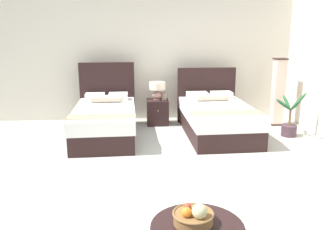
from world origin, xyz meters
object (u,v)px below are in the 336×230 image
vase (164,96)px  potted_palm (289,124)px  nightstand (158,112)px  bed_near_window (105,120)px  bed_near_corner (217,118)px  table_lamp (157,89)px  floor_lamp_corner (278,92)px  fruit_bowl (194,216)px

vase → potted_palm: size_ratio=0.18×
nightstand → bed_near_window: bearing=-141.2°
bed_near_window → bed_near_corner: (2.12, -0.01, -0.01)m
bed_near_corner → bed_near_window: bearing=179.9°
vase → nightstand: bearing=163.6°
table_lamp → floor_lamp_corner: bearing=-5.7°
bed_near_corner → potted_palm: (1.35, -0.23, -0.08)m
table_lamp → floor_lamp_corner: size_ratio=0.27×
bed_near_corner → table_lamp: bearing=142.3°
vase → bed_near_window: bearing=-146.0°
vase → floor_lamp_corner: bearing=-4.6°
table_lamp → bed_near_window: bearing=-140.5°
bed_near_window → nightstand: 1.31m
fruit_bowl → potted_palm: bearing=56.4°
fruit_bowl → nightstand: bearing=90.8°
bed_near_corner → vase: size_ratio=13.74×
potted_palm → floor_lamp_corner: bearing=85.2°
bed_near_corner → nightstand: 1.38m
nightstand → vase: bearing=-16.4°
vase → potted_palm: (2.31, -1.02, -0.37)m
bed_near_window → table_lamp: bearing=39.5°
bed_near_corner → floor_lamp_corner: 1.58m
table_lamp → vase: table_lamp is taller
table_lamp → fruit_bowl: size_ratio=1.09×
vase → fruit_bowl: 4.60m
bed_near_corner → table_lamp: size_ratio=5.73×
potted_palm → table_lamp: bearing=156.3°
nightstand → vase: (0.14, -0.04, 0.34)m
floor_lamp_corner → potted_palm: floor_lamp_corner is taller
floor_lamp_corner → bed_near_window: bearing=-170.5°
floor_lamp_corner → potted_palm: size_ratio=1.64×
vase → floor_lamp_corner: 2.39m
nightstand → floor_lamp_corner: size_ratio=0.38×
table_lamp → potted_palm: size_ratio=0.44×
bed_near_window → fruit_bowl: bed_near_window is taller
fruit_bowl → potted_palm: potted_palm is taller
bed_near_corner → fruit_bowl: bed_near_corner is taller
bed_near_window → potted_palm: size_ratio=2.50×
fruit_bowl → potted_palm: size_ratio=0.40×
bed_near_window → potted_palm: 3.48m
bed_near_corner → potted_palm: size_ratio=2.52×
vase → table_lamp: bearing=156.2°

